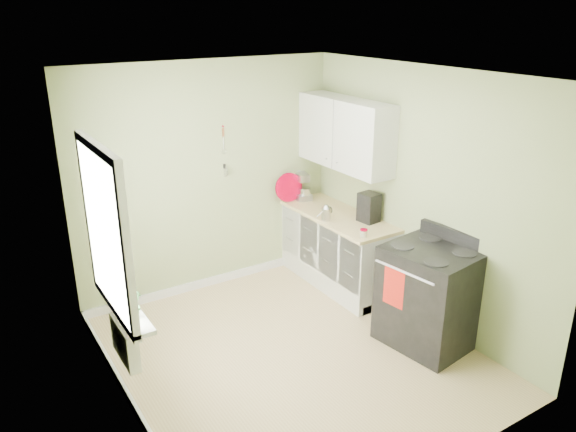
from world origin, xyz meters
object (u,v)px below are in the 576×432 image
stand_mixer (301,186)px  kettle (326,213)px  stove (429,296)px  coffee_maker (369,208)px

stand_mixer → kettle: stand_mixer is taller
stove → kettle: (-0.23, 1.45, 0.48)m
stand_mixer → coffee_maker: (0.19, -1.11, 0.00)m
stove → coffee_maker: bearing=82.1°
kettle → coffee_maker: 0.49m
stove → stand_mixer: bearing=90.7°
kettle → coffee_maker: bearing=-36.7°
kettle → stove: bearing=-81.0°
coffee_maker → kettle: bearing=143.3°
stove → coffee_maker: coffee_maker is taller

